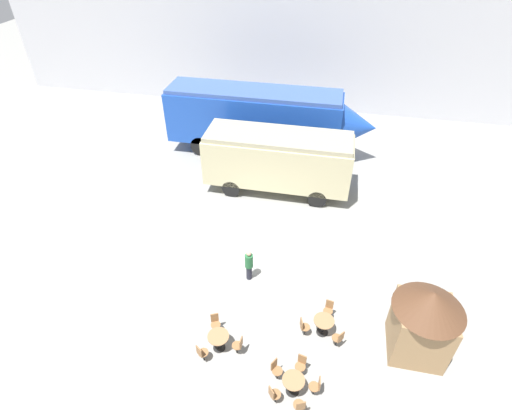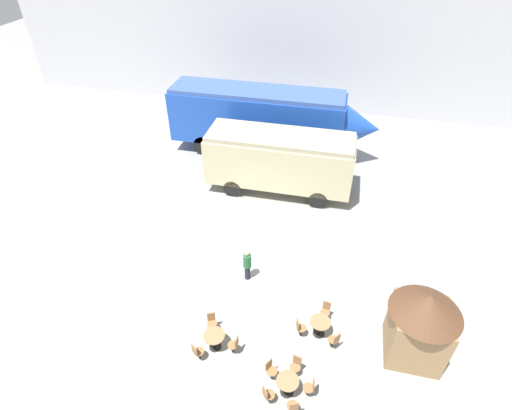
% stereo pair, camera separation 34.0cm
% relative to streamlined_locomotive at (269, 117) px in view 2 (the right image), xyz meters
% --- Properties ---
extents(ground_plane, '(80.00, 80.00, 0.00)m').
position_rel_streamlined_locomotive_xyz_m(ground_plane, '(0.87, -8.56, -2.37)').
color(ground_plane, gray).
extents(backdrop_wall, '(44.00, 0.15, 9.00)m').
position_rel_streamlined_locomotive_xyz_m(backdrop_wall, '(0.87, 7.07, 2.13)').
color(backdrop_wall, silver).
rests_on(backdrop_wall, ground_plane).
extents(streamlined_locomotive, '(12.35, 2.60, 4.01)m').
position_rel_streamlined_locomotive_xyz_m(streamlined_locomotive, '(0.00, 0.00, 0.00)').
color(streamlined_locomotive, blue).
rests_on(streamlined_locomotive, ground_plane).
extents(passenger_coach_vintage, '(7.60, 2.60, 3.29)m').
position_rel_streamlined_locomotive_xyz_m(passenger_coach_vintage, '(1.32, -3.80, -0.44)').
color(passenger_coach_vintage, beige).
rests_on(passenger_coach_vintage, ground_plane).
extents(cafe_table_near, '(0.75, 0.75, 0.72)m').
position_rel_streamlined_locomotive_xyz_m(cafe_table_near, '(4.47, -12.60, -1.84)').
color(cafe_table_near, black).
rests_on(cafe_table_near, ground_plane).
extents(cafe_table_mid, '(0.73, 0.73, 0.70)m').
position_rel_streamlined_locomotive_xyz_m(cafe_table_mid, '(3.68, -15.04, -1.86)').
color(cafe_table_mid, black).
rests_on(cafe_table_mid, ground_plane).
extents(cafe_table_far, '(0.76, 0.76, 0.71)m').
position_rel_streamlined_locomotive_xyz_m(cafe_table_far, '(0.91, -13.99, -1.84)').
color(cafe_table_far, black).
rests_on(cafe_table_far, ground_plane).
extents(cafe_chair_0, '(0.41, 0.40, 0.87)m').
position_rel_streamlined_locomotive_xyz_m(cafe_chair_0, '(5.03, -13.09, -1.87)').
color(cafe_chair_0, black).
rests_on(cafe_chair_0, ground_plane).
extents(cafe_chair_1, '(0.36, 0.38, 0.87)m').
position_rel_streamlined_locomotive_xyz_m(cafe_chair_1, '(4.61, -11.87, -1.87)').
color(cafe_chair_1, black).
rests_on(cafe_chair_1, ground_plane).
extents(cafe_chair_2, '(0.39, 0.37, 0.87)m').
position_rel_streamlined_locomotive_xyz_m(cafe_chair_2, '(3.76, -12.85, -1.87)').
color(cafe_chair_2, black).
rests_on(cafe_chair_2, ground_plane).
extents(cafe_chair_3, '(0.40, 0.39, 0.87)m').
position_rel_streamlined_locomotive_xyz_m(cafe_chair_3, '(3.05, -14.66, -1.87)').
color(cafe_chair_3, black).
rests_on(cafe_chair_3, ground_plane).
extents(cafe_chair_4, '(0.41, 0.40, 0.87)m').
position_rel_streamlined_locomotive_xyz_m(cafe_chair_4, '(3.12, -15.52, -1.87)').
color(cafe_chair_4, black).
rests_on(cafe_chair_4, ground_plane).
extents(cafe_chair_5, '(0.38, 0.40, 0.87)m').
position_rel_streamlined_locomotive_xyz_m(cafe_chair_5, '(3.96, -15.72, -1.87)').
color(cafe_chair_5, black).
rests_on(cafe_chair_5, ground_plane).
extents(cafe_chair_6, '(0.36, 0.36, 0.87)m').
position_rel_streamlined_locomotive_xyz_m(cafe_chair_6, '(4.41, -14.98, -1.87)').
color(cafe_chair_6, black).
rests_on(cafe_chair_6, ground_plane).
extents(cafe_chair_7, '(0.36, 0.38, 0.87)m').
position_rel_streamlined_locomotive_xyz_m(cafe_chair_7, '(3.85, -14.32, -1.87)').
color(cafe_chair_7, black).
rests_on(cafe_chair_7, ground_plane).
extents(cafe_chair_8, '(0.36, 0.36, 0.87)m').
position_rel_streamlined_locomotive_xyz_m(cafe_chair_8, '(1.65, -14.06, -1.87)').
color(cafe_chair_8, black).
rests_on(cafe_chair_8, ground_plane).
extents(cafe_chair_9, '(0.38, 0.40, 0.87)m').
position_rel_streamlined_locomotive_xyz_m(cafe_chair_9, '(0.59, -13.31, -1.87)').
color(cafe_chair_9, black).
rests_on(cafe_chair_9, ground_plane).
extents(cafe_chair_10, '(0.40, 0.40, 0.87)m').
position_rel_streamlined_locomotive_xyz_m(cafe_chair_10, '(0.48, -14.61, -1.87)').
color(cafe_chair_10, black).
rests_on(cafe_chair_10, ground_plane).
extents(visitor_person, '(0.34, 0.34, 1.54)m').
position_rel_streamlined_locomotive_xyz_m(visitor_person, '(1.24, -10.54, -1.55)').
color(visitor_person, '#262633').
rests_on(visitor_person, ground_plane).
extents(ticket_kiosk, '(2.34, 2.34, 3.00)m').
position_rel_streamlined_locomotive_xyz_m(ticket_kiosk, '(7.67, -12.61, -0.70)').
color(ticket_kiosk, '#99754C').
rests_on(ticket_kiosk, ground_plane).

